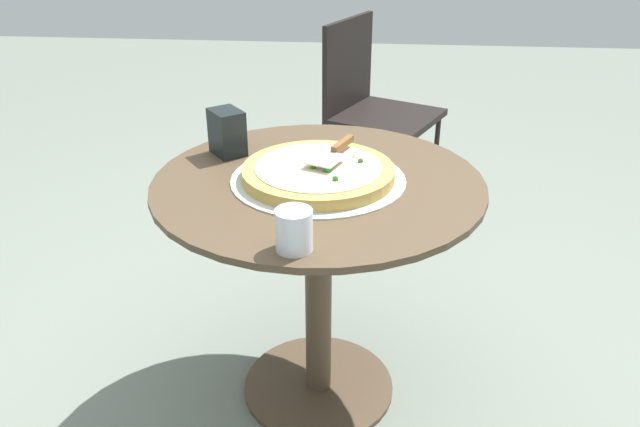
{
  "coord_description": "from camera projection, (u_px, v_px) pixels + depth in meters",
  "views": [
    {
      "loc": [
        -1.53,
        -0.14,
        1.41
      ],
      "look_at": [
        0.0,
        -0.0,
        0.62
      ],
      "focal_mm": 35.73,
      "sensor_mm": 36.0,
      "label": 1
    }
  ],
  "objects": [
    {
      "name": "drinking_cup",
      "position": [
        294.0,
        230.0,
        1.34
      ],
      "size": [
        0.08,
        0.08,
        0.09
      ],
      "primitive_type": "cylinder",
      "color": "silver",
      "rests_on": "patio_table"
    },
    {
      "name": "pizza_server",
      "position": [
        334.0,
        151.0,
        1.7
      ],
      "size": [
        0.21,
        0.13,
        0.02
      ],
      "color": "silver",
      "rests_on": "pizza_on_tray"
    },
    {
      "name": "patio_chair_far",
      "position": [
        371.0,
        101.0,
        2.97
      ],
      "size": [
        0.58,
        0.58,
        0.88
      ],
      "color": "black",
      "rests_on": "ground"
    },
    {
      "name": "ground_plane",
      "position": [
        319.0,
        388.0,
        2.01
      ],
      "size": [
        10.0,
        10.0,
        0.0
      ],
      "primitive_type": "plane",
      "color": "slate"
    },
    {
      "name": "napkin_dispenser",
      "position": [
        227.0,
        132.0,
        1.82
      ],
      "size": [
        0.13,
        0.12,
        0.13
      ],
      "primitive_type": "cube",
      "rotation": [
        0.0,
        0.0,
        0.67
      ],
      "color": "black",
      "rests_on": "patio_table"
    },
    {
      "name": "patio_table",
      "position": [
        318.0,
        245.0,
        1.77
      ],
      "size": [
        0.88,
        0.88,
        0.72
      ],
      "color": "#4F3D2B",
      "rests_on": "ground"
    },
    {
      "name": "pizza_on_tray",
      "position": [
        320.0,
        173.0,
        1.68
      ],
      "size": [
        0.46,
        0.46,
        0.05
      ],
      "color": "silver",
      "rests_on": "patio_table"
    }
  ]
}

